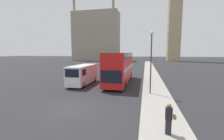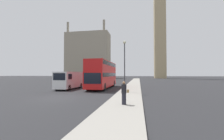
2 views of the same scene
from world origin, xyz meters
name	(u,v)px [view 1 (image 1 of 2)]	position (x,y,z in m)	size (l,w,h in m)	color
ground_plane	(74,107)	(0.00, 0.00, 0.00)	(300.00, 300.00, 0.00)	#28282B
sidewalk_strip	(161,114)	(6.35, 0.00, 0.07)	(2.69, 120.00, 0.15)	#9E998E
building_block_distant	(96,37)	(-20.28, 65.93, 12.44)	(23.55, 10.04, 30.26)	#9E937F
red_double_decker_bus	(120,66)	(1.82, 9.97, 2.33)	(2.54, 10.61, 4.15)	red
white_van	(83,74)	(-2.76, 7.90, 1.36)	(2.03, 6.08, 2.53)	white
pedestrian	(169,119)	(6.43, -2.69, 0.93)	(0.51, 0.35, 1.57)	#23232D
street_lamp	(151,54)	(5.76, 4.83, 4.09)	(0.36, 0.36, 6.04)	#38383D
parked_sedan	(121,63)	(-2.72, 39.98, 0.66)	(1.88, 4.26, 1.45)	#99999E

